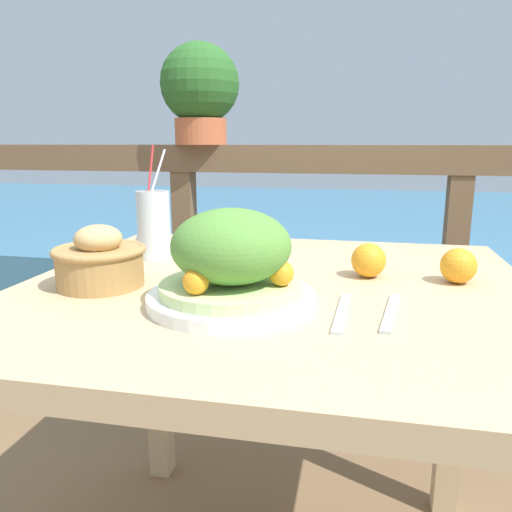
{
  "coord_description": "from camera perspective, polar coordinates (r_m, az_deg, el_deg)",
  "views": [
    {
      "loc": [
        0.15,
        -0.89,
        1.0
      ],
      "look_at": [
        -0.03,
        -0.04,
        0.8
      ],
      "focal_mm": 35.0,
      "sensor_mm": 36.0,
      "label": 1
    }
  ],
  "objects": [
    {
      "name": "fork",
      "position": [
        0.78,
        9.78,
        -6.39
      ],
      "size": [
        0.02,
        0.18,
        0.0
      ],
      "color": "silver",
      "rests_on": "patio_table"
    },
    {
      "name": "knife",
      "position": [
        0.8,
        15.15,
        -6.23
      ],
      "size": [
        0.04,
        0.18,
        0.0
      ],
      "color": "silver",
      "rests_on": "patio_table"
    },
    {
      "name": "sea_backdrop",
      "position": [
        4.24,
        9.49,
        2.12
      ],
      "size": [
        12.0,
        4.0,
        0.43
      ],
      "color": "teal",
      "rests_on": "ground_plane"
    },
    {
      "name": "orange_near_glass",
      "position": [
        1.0,
        22.13,
        -1.05
      ],
      "size": [
        0.07,
        0.07,
        0.07
      ],
      "color": "orange",
      "rests_on": "patio_table"
    },
    {
      "name": "potted_plant",
      "position": [
        1.75,
        -6.43,
        18.37
      ],
      "size": [
        0.26,
        0.26,
        0.33
      ],
      "color": "#B75B38",
      "rests_on": "railing_fence"
    },
    {
      "name": "patio_table",
      "position": [
        0.97,
        2.19,
        -9.11
      ],
      "size": [
        0.94,
        0.89,
        0.74
      ],
      "color": "tan",
      "rests_on": "ground_plane"
    },
    {
      "name": "drink_glass",
      "position": [
        1.15,
        -11.62,
        3.53
      ],
      "size": [
        0.08,
        0.08,
        0.25
      ],
      "color": "silver",
      "rests_on": "patio_table"
    },
    {
      "name": "railing_fence",
      "position": [
        1.69,
        6.55,
        3.13
      ],
      "size": [
        2.8,
        0.08,
        0.99
      ],
      "color": "brown",
      "rests_on": "ground_plane"
    },
    {
      "name": "orange_near_basket",
      "position": [
        1.0,
        12.73,
        -0.49
      ],
      "size": [
        0.07,
        0.07,
        0.07
      ],
      "color": "orange",
      "rests_on": "patio_table"
    },
    {
      "name": "salad_plate",
      "position": [
        0.8,
        -2.83,
        -0.9
      ],
      "size": [
        0.27,
        0.27,
        0.16
      ],
      "color": "white",
      "rests_on": "patio_table"
    },
    {
      "name": "bread_basket",
      "position": [
        0.95,
        -17.43,
        -0.49
      ],
      "size": [
        0.17,
        0.17,
        0.11
      ],
      "color": "#AD7F47",
      "rests_on": "patio_table"
    }
  ]
}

